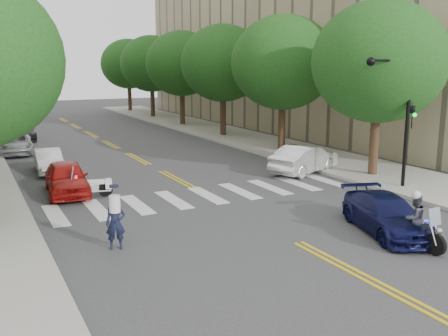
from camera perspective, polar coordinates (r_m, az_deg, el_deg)
ground at (r=15.80m, az=8.47°, el=-8.47°), size 140.00×140.00×0.00m
sidewalk_right at (r=38.94m, az=0.81°, el=3.80°), size 5.00×60.00×0.15m
building_right at (r=51.81m, az=15.64°, el=17.45°), size 26.00×44.00×22.00m
tree_r_0 at (r=25.15m, az=17.30°, el=11.49°), size 6.40×6.40×8.45m
tree_r_1 at (r=31.37m, az=6.79°, el=11.86°), size 6.40×6.40×8.45m
tree_r_2 at (r=38.25m, az=-0.11°, el=11.89°), size 6.40×6.40×8.45m
tree_r_3 at (r=45.50m, az=-4.86°, el=11.81°), size 6.40×6.40×8.45m
tree_r_4 at (r=52.96m, az=-8.29°, el=11.71°), size 6.40×6.40×8.45m
tree_r_5 at (r=60.56m, az=-10.86°, el=11.60°), size 6.40×6.40×8.45m
traffic_signal_pole at (r=22.69m, az=19.51°, el=6.75°), size 2.82×0.42×6.00m
motorcycle_police at (r=16.15m, az=20.78°, el=-5.76°), size 0.75×2.16×1.75m
motorcycle_parked at (r=21.48m, az=-14.82°, el=-2.06°), size 2.01×0.70×1.30m
officer_standing at (r=15.26m, az=-12.29°, el=-6.21°), size 0.66×0.52×1.59m
convertible at (r=25.74m, az=9.18°, el=1.03°), size 4.65×3.02×1.45m
sedan_blue at (r=17.24m, az=18.07°, el=-5.06°), size 2.92×4.55×1.23m
parked_car_a at (r=22.25m, az=-17.54°, el=-1.08°), size 2.04×4.27×1.41m
parked_car_b at (r=27.12m, az=-19.42°, el=0.77°), size 1.41×3.63×1.18m
parked_car_c at (r=33.63m, az=-22.80°, el=2.57°), size 2.32×4.59×1.25m
parked_car_d at (r=39.48m, az=-22.13°, el=3.85°), size 1.81×4.35×1.26m
parked_car_e at (r=42.49m, az=-22.55°, el=4.41°), size 1.89×4.19×1.40m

